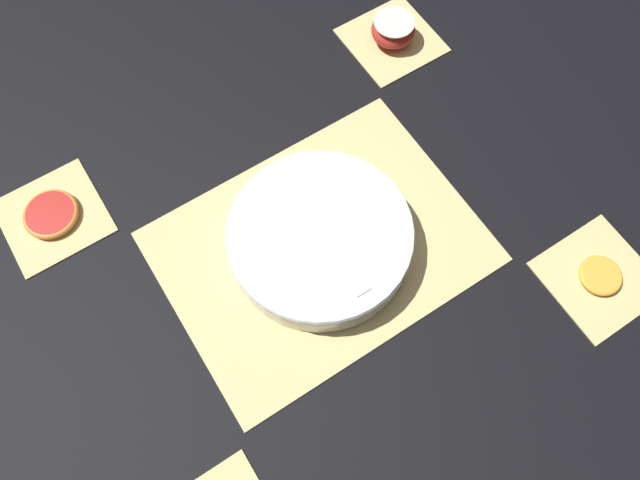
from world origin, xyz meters
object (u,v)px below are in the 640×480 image
orange_slice_whole (601,276)px  grapefruit_slice (51,214)px  fruit_salad_bowl (320,238)px  apple_half (393,30)px

orange_slice_whole → grapefruit_slice: size_ratio=0.74×
fruit_salad_bowl → apple_half: 0.46m
apple_half → grapefruit_slice: size_ratio=0.90×
fruit_salad_bowl → grapefruit_slice: bearing=-39.7°
fruit_salad_bowl → apple_half: fruit_salad_bowl is taller
apple_half → grapefruit_slice: bearing=0.0°
fruit_salad_bowl → apple_half: size_ratio=3.60×
fruit_salad_bowl → grapefruit_slice: size_ratio=3.23×
fruit_salad_bowl → orange_slice_whole: size_ratio=4.34×
fruit_salad_bowl → grapefruit_slice: 0.46m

